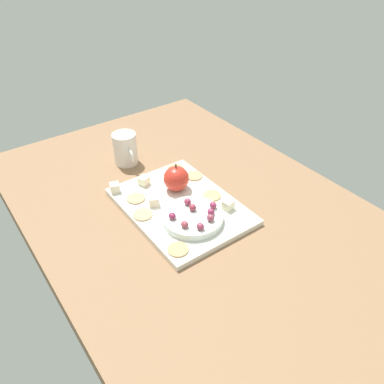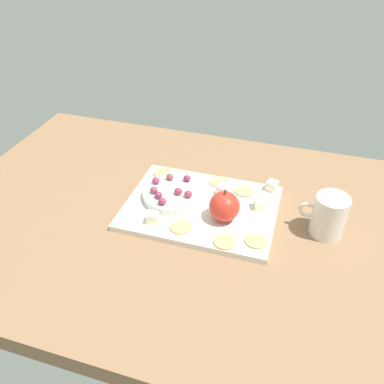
% 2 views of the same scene
% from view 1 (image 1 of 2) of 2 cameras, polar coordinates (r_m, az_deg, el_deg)
% --- Properties ---
extents(table, '(1.23, 0.81, 0.05)m').
position_cam_1_polar(table, '(1.06, 0.37, -3.40)').
color(table, '#8B6647').
rests_on(table, ground).
extents(platter, '(0.36, 0.27, 0.02)m').
position_cam_1_polar(platter, '(1.04, -1.73, -2.13)').
color(platter, silver).
rests_on(platter, table).
extents(serving_dish, '(0.16, 0.16, 0.02)m').
position_cam_1_polar(serving_dish, '(0.97, 0.08, -3.81)').
color(serving_dish, white).
rests_on(serving_dish, platter).
extents(apple_whole, '(0.07, 0.07, 0.07)m').
position_cam_1_polar(apple_whole, '(1.07, -2.13, 2.10)').
color(apple_whole, red).
rests_on(apple_whole, platter).
extents(apple_stem, '(0.01, 0.01, 0.01)m').
position_cam_1_polar(apple_stem, '(1.05, -2.18, 3.97)').
color(apple_stem, brown).
rests_on(apple_stem, apple_whole).
extents(cheese_cube_0, '(0.03, 0.03, 0.03)m').
position_cam_1_polar(cheese_cube_0, '(1.11, -7.12, 1.66)').
color(cheese_cube_0, '#F7F4C7').
rests_on(cheese_cube_0, platter).
extents(cheese_cube_1, '(0.03, 0.03, 0.03)m').
position_cam_1_polar(cheese_cube_1, '(1.09, -11.34, 0.64)').
color(cheese_cube_1, white).
rests_on(cheese_cube_1, platter).
extents(cheese_cube_2, '(0.03, 0.03, 0.03)m').
position_cam_1_polar(cheese_cube_2, '(1.03, -5.69, -1.33)').
color(cheese_cube_2, '#F9E1C1').
rests_on(cheese_cube_2, platter).
extents(cheese_cube_3, '(0.03, 0.03, 0.03)m').
position_cam_1_polar(cheese_cube_3, '(1.01, 5.35, -1.91)').
color(cheese_cube_3, '#F8EFCA').
rests_on(cheese_cube_3, platter).
extents(cracker_0, '(0.05, 0.05, 0.00)m').
position_cam_1_polar(cracker_0, '(0.90, -2.08, -8.47)').
color(cracker_0, tan).
rests_on(cracker_0, platter).
extents(cracker_1, '(0.05, 0.05, 0.00)m').
position_cam_1_polar(cracker_1, '(1.17, -2.44, 3.46)').
color(cracker_1, tan).
rests_on(cracker_1, platter).
extents(cracker_2, '(0.05, 0.05, 0.00)m').
position_cam_1_polar(cracker_2, '(1.14, 0.32, 2.42)').
color(cracker_2, tan).
rests_on(cracker_2, platter).
extents(cracker_3, '(0.05, 0.05, 0.00)m').
position_cam_1_polar(cracker_3, '(1.06, 3.00, -0.55)').
color(cracker_3, tan).
rests_on(cracker_3, platter).
extents(cracker_4, '(0.05, 0.05, 0.00)m').
position_cam_1_polar(cracker_4, '(1.00, -7.28, -3.34)').
color(cracker_4, tan).
rests_on(cracker_4, platter).
extents(cracker_5, '(0.05, 0.05, 0.00)m').
position_cam_1_polar(cracker_5, '(1.06, -8.28, -0.96)').
color(cracker_5, tan).
rests_on(cracker_5, platter).
extents(grape_0, '(0.02, 0.02, 0.02)m').
position_cam_1_polar(grape_0, '(0.92, 1.24, -5.11)').
color(grape_0, '#913450').
rests_on(grape_0, serving_dish).
extents(grape_1, '(0.02, 0.02, 0.02)m').
position_cam_1_polar(grape_1, '(0.99, -0.66, -1.45)').
color(grape_1, '#97334D').
rests_on(grape_1, serving_dish).
extents(grape_2, '(0.02, 0.02, 0.02)m').
position_cam_1_polar(grape_2, '(0.93, -1.09, -4.83)').
color(grape_2, '#933C45').
rests_on(grape_2, serving_dish).
extents(grape_3, '(0.02, 0.02, 0.02)m').
position_cam_1_polar(grape_3, '(0.98, 0.09, -2.30)').
color(grape_3, '#953344').
rests_on(grape_3, serving_dish).
extents(grape_4, '(0.02, 0.02, 0.02)m').
position_cam_1_polar(grape_4, '(0.99, 3.14, -1.95)').
color(grape_4, '#983254').
rests_on(grape_4, serving_dish).
extents(grape_5, '(0.02, 0.02, 0.02)m').
position_cam_1_polar(grape_5, '(0.95, 2.74, -3.83)').
color(grape_5, '#8E3E4E').
rests_on(grape_5, serving_dish).
extents(grape_6, '(0.02, 0.02, 0.02)m').
position_cam_1_polar(grape_6, '(0.95, -2.94, -3.57)').
color(grape_6, '#842849').
rests_on(grape_6, serving_dish).
extents(grape_7, '(0.02, 0.02, 0.02)m').
position_cam_1_polar(grape_7, '(0.97, 2.82, -2.94)').
color(grape_7, '#8A2D50').
rests_on(grape_7, serving_dish).
extents(cup, '(0.11, 0.07, 0.10)m').
position_cam_1_polar(cup, '(1.22, -9.83, 6.32)').
color(cup, silver).
rests_on(cup, table).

